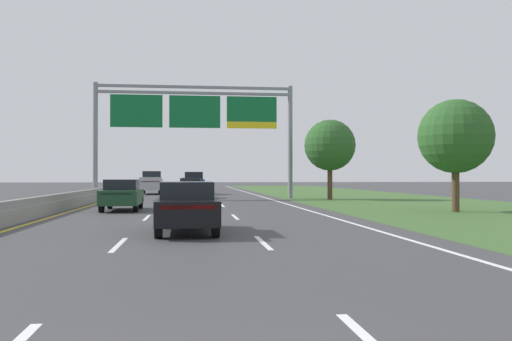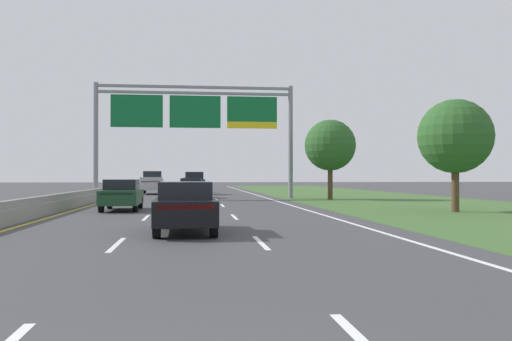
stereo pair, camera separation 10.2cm
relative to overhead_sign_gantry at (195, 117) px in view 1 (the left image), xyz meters
name	(u,v)px [view 1 (the left image)]	position (x,y,z in m)	size (l,w,h in m)	color
ground_plane	(191,201)	(-0.30, -2.92, -6.21)	(220.00, 220.00, 0.00)	#3D3D3F
lane_striping	(191,201)	(-0.30, -3.37, -6.21)	(11.96, 106.00, 0.01)	white
grass_verge_right	(382,200)	(13.65, -2.92, -6.20)	(14.00, 110.00, 0.02)	#3D602D
median_barrier_concrete	(94,196)	(-6.90, -2.92, -5.86)	(0.60, 110.00, 0.85)	gray
overhead_sign_gantry	(195,117)	(0.00, 0.00, 0.00)	(15.06, 0.42, 8.71)	gray
pickup_truck_silver	(152,183)	(-4.03, 11.71, -5.14)	(2.14, 5.45, 2.20)	#B2B5BA
car_black_centre_lane_sedan	(187,206)	(-0.46, -24.61, -5.39)	(1.90, 4.43, 1.57)	black
car_darkgreen_left_lane_sedan	(122,194)	(-3.77, -13.36, -5.39)	(1.87, 4.42, 1.57)	#193D23
car_gold_centre_lane_sedan	(191,188)	(-0.30, 1.48, -5.39)	(1.93, 4.45, 1.57)	#A38438
car_white_centre_lane_sedan	(191,184)	(-0.30, 17.64, -5.39)	(1.88, 4.43, 1.57)	silver
car_blue_centre_lane_suv	(193,183)	(-0.05, 10.18, -5.11)	(2.02, 4.75, 2.11)	navy
roadside_tree_near	(455,137)	(12.35, -16.65, -2.57)	(3.57, 3.57, 5.45)	#4C3823
roadside_tree_mid	(330,145)	(9.84, -2.47, -2.22)	(3.75, 3.75, 5.88)	#4C3823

